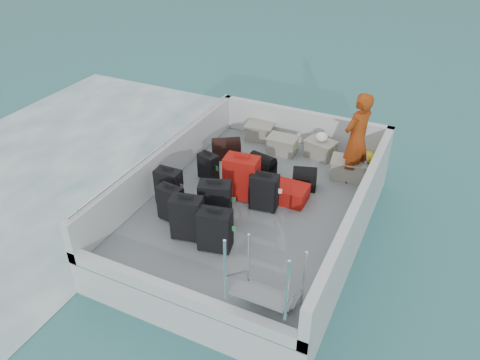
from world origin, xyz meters
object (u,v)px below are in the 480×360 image
object	(u,v)px
suitcase_0	(171,204)
passenger	(357,139)
crate_2	(320,149)
suitcase_1	(169,187)
suitcase_3	(187,218)
suitcase_2	(208,167)
suitcase_6	(215,230)
suitcase_8	(286,192)
suitcase_7	(264,192)
suitcase_5	(242,178)
crate_0	(259,132)
crate_1	(282,146)
suitcase_4	(215,203)
crate_3	(348,169)

from	to	relation	value
suitcase_0	passenger	bearing A→B (deg)	52.71
crate_2	passenger	size ratio (longest dim) A/B	0.32
suitcase_1	suitcase_3	distance (m)	0.98
suitcase_0	suitcase_2	world-z (taller)	suitcase_0
suitcase_0	suitcase_6	size ratio (longest dim) A/B	0.92
suitcase_6	suitcase_8	distance (m)	1.72
suitcase_6	suitcase_7	world-z (taller)	suitcase_6
suitcase_1	suitcase_0	bearing A→B (deg)	-55.55
suitcase_5	suitcase_7	size ratio (longest dim) A/B	1.23
suitcase_2	suitcase_8	bearing A→B (deg)	14.70
suitcase_1	suitcase_5	world-z (taller)	suitcase_5
crate_0	crate_1	size ratio (longest dim) A/B	0.99
suitcase_1	suitcase_5	bearing A→B (deg)	32.14
suitcase_0	suitcase_5	bearing A→B (deg)	61.05
suitcase_2	suitcase_4	world-z (taller)	suitcase_4
suitcase_0	crate_3	size ratio (longest dim) A/B	1.05
suitcase_5	passenger	size ratio (longest dim) A/B	0.46
suitcase_1	suitcase_6	world-z (taller)	suitcase_6
suitcase_7	suitcase_8	size ratio (longest dim) A/B	0.89
suitcase_2	crate_2	world-z (taller)	suitcase_2
suitcase_0	suitcase_1	world-z (taller)	suitcase_1
crate_1	suitcase_8	bearing A→B (deg)	-66.51
crate_0	suitcase_6	bearing A→B (deg)	-77.02
crate_2	suitcase_4	bearing A→B (deg)	-107.68
suitcase_6	suitcase_0	bearing A→B (deg)	150.42
suitcase_2	crate_1	world-z (taller)	suitcase_2
suitcase_7	crate_1	xyz separation A→B (m)	(-0.40, 1.87, -0.15)
suitcase_2	suitcase_6	size ratio (longest dim) A/B	0.77
suitcase_1	suitcase_6	distance (m)	1.42
suitcase_5	crate_1	distance (m)	1.76
suitcase_0	suitcase_3	bearing A→B (deg)	-23.23
suitcase_1	suitcase_2	bearing A→B (deg)	74.74
suitcase_0	passenger	distance (m)	3.40
suitcase_8	suitcase_2	bearing A→B (deg)	89.90
suitcase_4	suitcase_6	bearing A→B (deg)	-81.24
suitcase_6	crate_3	distance (m)	3.05
suitcase_0	suitcase_8	bearing A→B (deg)	48.32
suitcase_2	suitcase_6	distance (m)	1.92
suitcase_4	crate_3	world-z (taller)	suitcase_4
crate_3	suitcase_0	bearing A→B (deg)	-132.20
suitcase_3	suitcase_6	size ratio (longest dim) A/B	1.07
suitcase_0	suitcase_1	xyz separation A→B (m)	(-0.27, 0.38, 0.01)
suitcase_4	crate_0	distance (m)	2.94
suitcase_7	crate_2	xyz separation A→B (m)	(0.33, 2.06, -0.16)
suitcase_1	suitcase_3	size ratio (longest dim) A/B	0.89
crate_1	crate_2	bearing A→B (deg)	14.47
suitcase_1	crate_0	distance (m)	2.80
crate_0	crate_1	bearing A→B (deg)	-27.32
suitcase_4	suitcase_5	world-z (taller)	suitcase_5
suitcase_3	crate_1	distance (m)	3.09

